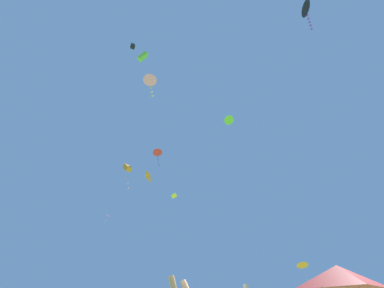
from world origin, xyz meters
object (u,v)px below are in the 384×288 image
(kite_black_delta, at_px, (305,9))
(canopy_tent_red, at_px, (339,277))
(kite_lime_delta, at_px, (229,120))
(kite_orange_box, at_px, (127,168))
(kite_orange_diamond, at_px, (149,176))
(kite_orange_delta, at_px, (302,265))
(kite_yellow_diamond, at_px, (174,196))
(kite_pink_delta, at_px, (150,80))
(kite_red_delta, at_px, (158,153))
(kite_black_box, at_px, (133,46))
(kite_magenta_delta, at_px, (107,216))
(kite_lime_box, at_px, (143,56))

(kite_black_delta, bearing_deg, canopy_tent_red, 171.02)
(kite_lime_delta, xyz_separation_m, kite_orange_box, (-11.65, 3.71, -3.61))
(kite_orange_diamond, relative_size, kite_orange_box, 0.33)
(kite_orange_delta, bearing_deg, kite_lime_delta, -133.27)
(kite_yellow_diamond, bearing_deg, kite_pink_delta, -90.07)
(canopy_tent_red, height_order, kite_lime_delta, kite_lime_delta)
(canopy_tent_red, height_order, kite_orange_box, kite_orange_box)
(kite_pink_delta, height_order, kite_red_delta, kite_red_delta)
(kite_red_delta, bearing_deg, kite_pink_delta, -82.81)
(kite_red_delta, distance_m, kite_orange_delta, 21.47)
(kite_orange_diamond, distance_m, kite_orange_box, 2.77)
(canopy_tent_red, bearing_deg, kite_red_delta, 129.52)
(kite_black_box, bearing_deg, kite_lime_delta, 22.16)
(kite_magenta_delta, bearing_deg, kite_pink_delta, -64.38)
(kite_orange_diamond, distance_m, kite_pink_delta, 11.48)
(kite_orange_diamond, bearing_deg, kite_orange_delta, 12.52)
(kite_pink_delta, bearing_deg, kite_orange_diamond, 99.61)
(kite_red_delta, distance_m, kite_yellow_diamond, 6.78)
(kite_pink_delta, xyz_separation_m, kite_lime_delta, (7.29, 6.71, 0.51))
(kite_black_box, distance_m, kite_orange_delta, 29.77)
(kite_pink_delta, height_order, kite_orange_box, kite_pink_delta)
(kite_orange_diamond, xyz_separation_m, kite_orange_box, (-2.57, -0.15, 1.02))
(kite_orange_delta, bearing_deg, canopy_tent_red, -101.66)
(canopy_tent_red, distance_m, kite_black_box, 28.17)
(kite_orange_diamond, height_order, kite_red_delta, kite_red_delta)
(kite_magenta_delta, bearing_deg, kite_orange_delta, -10.26)
(kite_orange_diamond, xyz_separation_m, kite_lime_box, (0.18, -8.72, 9.68))
(kite_pink_delta, relative_size, kite_black_box, 1.89)
(kite_pink_delta, distance_m, kite_orange_box, 11.71)
(kite_black_box, distance_m, kite_orange_box, 13.86)
(kite_lime_delta, height_order, kite_black_delta, kite_black_delta)
(kite_orange_delta, bearing_deg, kite_black_box, -146.18)
(kite_pink_delta, xyz_separation_m, kite_black_box, (-3.15, 2.46, 8.18))
(canopy_tent_red, height_order, kite_pink_delta, kite_pink_delta)
(kite_black_delta, bearing_deg, kite_magenta_delta, 138.94)
(canopy_tent_red, bearing_deg, kite_orange_delta, 78.34)
(kite_yellow_diamond, distance_m, kite_orange_box, 9.94)
(kite_orange_diamond, distance_m, kite_yellow_diamond, 9.04)
(canopy_tent_red, relative_size, kite_black_box, 3.11)
(kite_pink_delta, relative_size, kite_orange_box, 0.70)
(canopy_tent_red, distance_m, kite_orange_box, 23.20)
(kite_orange_diamond, xyz_separation_m, kite_red_delta, (-0.02, 3.76, 5.41))
(kite_lime_box, bearing_deg, kite_red_delta, 90.93)
(kite_lime_box, height_order, kite_black_delta, kite_black_delta)
(kite_yellow_diamond, xyz_separation_m, kite_black_delta, (14.29, -21.16, 9.42))
(kite_magenta_delta, height_order, kite_lime_box, kite_lime_box)
(kite_pink_delta, bearing_deg, kite_lime_box, 131.05)
(kite_lime_box, bearing_deg, kite_orange_diamond, 91.21)
(kite_orange_diamond, bearing_deg, kite_lime_box, -88.79)
(kite_magenta_delta, height_order, kite_pink_delta, kite_pink_delta)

